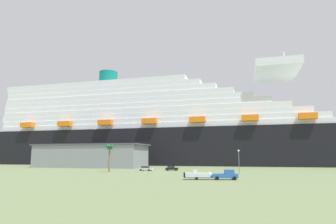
% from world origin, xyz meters
% --- Properties ---
extents(ground_plane, '(600.00, 600.00, 0.00)m').
position_xyz_m(ground_plane, '(0.00, 30.00, 0.00)').
color(ground_plane, '#66754C').
extents(cruise_ship, '(261.69, 45.31, 63.93)m').
position_xyz_m(cruise_ship, '(-22.97, 74.01, 19.45)').
color(cruise_ship, black).
rests_on(cruise_ship, ground_plane).
extents(terminal_building, '(51.88, 22.14, 10.37)m').
position_xyz_m(terminal_building, '(-41.17, 33.67, 5.21)').
color(terminal_building, gray).
rests_on(terminal_building, ground_plane).
extents(pickup_truck, '(5.85, 2.97, 2.20)m').
position_xyz_m(pickup_truck, '(19.88, -24.02, 1.04)').
color(pickup_truck, '#2659A5').
rests_on(pickup_truck, ground_plane).
extents(small_boat_on_trailer, '(7.57, 2.73, 2.15)m').
position_xyz_m(small_boat_on_trailer, '(14.37, -24.90, 0.96)').
color(small_boat_on_trailer, '#595960').
rests_on(small_boat_on_trailer, ground_plane).
extents(palm_tree, '(3.02, 3.07, 9.01)m').
position_xyz_m(palm_tree, '(-17.32, -1.15, 7.22)').
color(palm_tree, brown).
rests_on(palm_tree, ground_plane).
extents(street_lamp, '(0.56, 0.56, 6.95)m').
position_xyz_m(street_lamp, '(23.44, -1.65, 4.62)').
color(street_lamp, slate).
rests_on(street_lamp, ground_plane).
extents(parked_car_black_coupe, '(4.71, 2.64, 1.58)m').
position_xyz_m(parked_car_black_coupe, '(0.65, 12.00, 0.83)').
color(parked_car_black_coupe, black).
rests_on(parked_car_black_coupe, ground_plane).
extents(parked_car_silver_sedan, '(4.85, 2.67, 1.58)m').
position_xyz_m(parked_car_silver_sedan, '(-7.93, 8.91, 0.83)').
color(parked_car_silver_sedan, silver).
rests_on(parked_car_silver_sedan, ground_plane).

